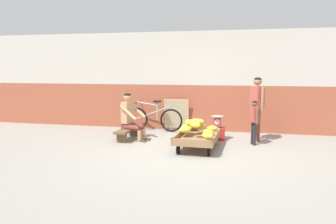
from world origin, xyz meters
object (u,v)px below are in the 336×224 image
vendor_seated (131,117)px  low_bench (128,131)px  plastic_crate (217,134)px  bicycle_near_left (154,118)px  banana_cart (198,138)px  customer_adult (257,102)px  weighing_scale (217,122)px  sign_board (177,115)px  customer_child (254,118)px

vendor_seated → low_bench: bearing=164.2°
plastic_crate → bicycle_near_left: size_ratio=0.22×
banana_cart → plastic_crate: (0.35, 1.00, -0.09)m
vendor_seated → plastic_crate: (2.08, 0.43, -0.42)m
bicycle_near_left → customer_adult: (2.74, -0.67, 0.60)m
bicycle_near_left → low_bench: bearing=-106.2°
plastic_crate → customer_adult: 1.22m
low_bench → weighing_scale: (2.16, 0.40, 0.25)m
sign_board → bicycle_near_left: bearing=-156.6°
plastic_crate → bicycle_near_left: bearing=157.0°
banana_cart → bicycle_near_left: size_ratio=0.89×
customer_child → banana_cart: bearing=-151.3°
customer_adult → banana_cart: bearing=-139.2°
low_bench → sign_board: sign_board is taller
plastic_crate → sign_board: sign_board is taller
plastic_crate → low_bench: bearing=-169.4°
banana_cart → low_bench: banana_cart is taller
vendor_seated → bicycle_near_left: size_ratio=0.69×
weighing_scale → customer_child: (0.85, -0.34, 0.17)m
weighing_scale → low_bench: bearing=-169.4°
vendor_seated → sign_board: size_ratio=1.28×
sign_board → vendor_seated: bearing=-120.4°
vendor_seated → customer_adult: (3.00, 0.53, 0.38)m
weighing_scale → plastic_crate: bearing=90.0°
weighing_scale → sign_board: sign_board is taller
vendor_seated → bicycle_near_left: bearing=77.9°
vendor_seated → sign_board: (0.86, 1.46, -0.13)m
customer_adult → customer_child: 0.55m
low_bench → customer_adult: bearing=9.3°
plastic_crate → customer_adult: customer_adult is taller
plastic_crate → customer_child: bearing=-21.9°
low_bench → plastic_crate: plastic_crate is taller
banana_cart → customer_child: (1.20, 0.66, 0.39)m
low_bench → plastic_crate: (2.16, 0.41, -0.05)m
banana_cart → customer_child: 1.42m
plastic_crate → customer_adult: size_ratio=0.24×
banana_cart → sign_board: (-0.87, 2.03, 0.20)m
sign_board → banana_cart: bearing=-66.9°
banana_cart → customer_adult: customer_adult is taller
plastic_crate → sign_board: bearing=139.7°
plastic_crate → customer_child: customer_child is taller
low_bench → customer_adult: 3.21m
weighing_scale → sign_board: 1.60m
banana_cart → vendor_seated: 1.84m
vendor_seated → weighing_scale: (2.08, 0.43, -0.11)m
banana_cart → bicycle_near_left: 2.30m
banana_cart → low_bench: (-1.81, 0.59, -0.04)m
vendor_seated → customer_adult: 3.07m
vendor_seated → customer_child: 2.93m
weighing_scale → sign_board: bearing=139.7°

